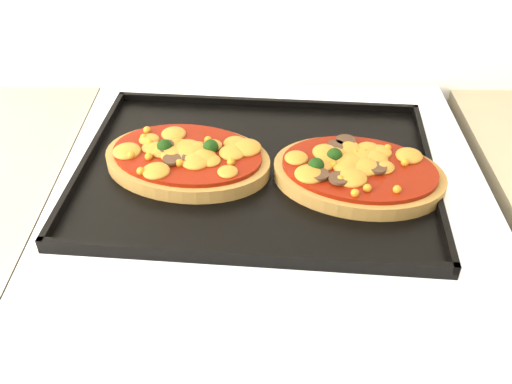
# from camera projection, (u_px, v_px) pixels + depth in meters

# --- Properties ---
(stove) EXTENTS (0.60, 0.60, 0.91)m
(stove) POSITION_uv_depth(u_px,v_px,m) (267.00, 384.00, 1.04)
(stove) COLOR white
(stove) RESTS_ON floor
(baking_tray) EXTENTS (0.50, 0.39, 0.02)m
(baking_tray) POSITION_uv_depth(u_px,v_px,m) (256.00, 168.00, 0.78)
(baking_tray) COLOR black
(baking_tray) RESTS_ON stove
(pizza_left) EXTENTS (0.26, 0.20, 0.03)m
(pizza_left) POSITION_uv_depth(u_px,v_px,m) (187.00, 157.00, 0.77)
(pizza_left) COLOR #A27A37
(pizza_left) RESTS_ON baking_tray
(pizza_right) EXTENTS (0.26, 0.20, 0.03)m
(pizza_right) POSITION_uv_depth(u_px,v_px,m) (359.00, 172.00, 0.75)
(pizza_right) COLOR #A27A37
(pizza_right) RESTS_ON baking_tray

